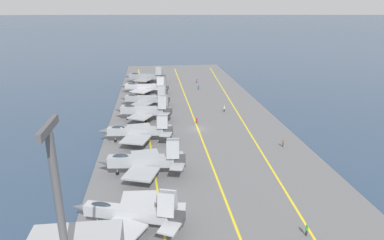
{
  "coord_description": "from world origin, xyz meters",
  "views": [
    {
      "loc": [
        -78.25,
        10.64,
        29.48
      ],
      "look_at": [
        -0.42,
        1.51,
        2.9
      ],
      "focal_mm": 32.0,
      "sensor_mm": 36.0,
      "label": 1
    }
  ],
  "objects_px": {
    "parked_jet_fifth": "(145,99)",
    "crew_white_vest": "(224,108)",
    "parked_jet_sixth": "(145,87)",
    "crew_red_vest": "(197,120)",
    "parked_jet_nearest": "(130,213)",
    "parked_jet_second": "(143,161)",
    "parked_jet_fourth": "(144,110)",
    "parked_jet_third": "(137,131)",
    "crew_blue_vest": "(199,87)",
    "crew_brown_vest": "(283,143)",
    "crew_purple_vest": "(197,81)",
    "crew_green_vest": "(307,229)",
    "parked_jet_seventh": "(145,77)"
  },
  "relations": [
    {
      "from": "parked_jet_nearest",
      "to": "parked_jet_fifth",
      "type": "relative_size",
      "value": 1.03
    },
    {
      "from": "parked_jet_second",
      "to": "crew_white_vest",
      "type": "relative_size",
      "value": 8.91
    },
    {
      "from": "parked_jet_second",
      "to": "crew_purple_vest",
      "type": "relative_size",
      "value": 9.14
    },
    {
      "from": "parked_jet_second",
      "to": "parked_jet_sixth",
      "type": "height_order",
      "value": "parked_jet_second"
    },
    {
      "from": "parked_jet_fourth",
      "to": "crew_red_vest",
      "type": "xyz_separation_m",
      "value": [
        -4.15,
        -13.53,
        -1.86
      ]
    },
    {
      "from": "parked_jet_nearest",
      "to": "parked_jet_fifth",
      "type": "height_order",
      "value": "parked_jet_fifth"
    },
    {
      "from": "crew_brown_vest",
      "to": "crew_blue_vest",
      "type": "height_order",
      "value": "crew_brown_vest"
    },
    {
      "from": "parked_jet_third",
      "to": "crew_white_vest",
      "type": "height_order",
      "value": "parked_jet_third"
    },
    {
      "from": "parked_jet_fourth",
      "to": "crew_purple_vest",
      "type": "height_order",
      "value": "parked_jet_fourth"
    },
    {
      "from": "parked_jet_fourth",
      "to": "parked_jet_seventh",
      "type": "bearing_deg",
      "value": 0.1
    },
    {
      "from": "parked_jet_fifth",
      "to": "crew_green_vest",
      "type": "bearing_deg",
      "value": -161.09
    },
    {
      "from": "crew_red_vest",
      "to": "crew_blue_vest",
      "type": "height_order",
      "value": "crew_blue_vest"
    },
    {
      "from": "parked_jet_third",
      "to": "parked_jet_sixth",
      "type": "relative_size",
      "value": 0.96
    },
    {
      "from": "crew_purple_vest",
      "to": "crew_white_vest",
      "type": "bearing_deg",
      "value": -175.67
    },
    {
      "from": "parked_jet_fifth",
      "to": "crew_red_vest",
      "type": "height_order",
      "value": "parked_jet_fifth"
    },
    {
      "from": "parked_jet_sixth",
      "to": "crew_red_vest",
      "type": "height_order",
      "value": "parked_jet_sixth"
    },
    {
      "from": "crew_brown_vest",
      "to": "crew_purple_vest",
      "type": "bearing_deg",
      "value": 8.96
    },
    {
      "from": "parked_jet_fourth",
      "to": "crew_blue_vest",
      "type": "height_order",
      "value": "parked_jet_fourth"
    },
    {
      "from": "parked_jet_second",
      "to": "crew_red_vest",
      "type": "xyz_separation_m",
      "value": [
        26.31,
        -13.14,
        -1.78
      ]
    },
    {
      "from": "parked_jet_nearest",
      "to": "parked_jet_sixth",
      "type": "bearing_deg",
      "value": -0.75
    },
    {
      "from": "parked_jet_sixth",
      "to": "crew_green_vest",
      "type": "xyz_separation_m",
      "value": [
        -78.7,
        -22.21,
        -1.48
      ]
    },
    {
      "from": "parked_jet_sixth",
      "to": "crew_brown_vest",
      "type": "bearing_deg",
      "value": -148.88
    },
    {
      "from": "parked_jet_nearest",
      "to": "parked_jet_seventh",
      "type": "relative_size",
      "value": 0.98
    },
    {
      "from": "crew_purple_vest",
      "to": "parked_jet_sixth",
      "type": "bearing_deg",
      "value": 126.98
    },
    {
      "from": "crew_white_vest",
      "to": "crew_green_vest",
      "type": "distance_m",
      "value": 55.38
    },
    {
      "from": "parked_jet_fifth",
      "to": "crew_green_vest",
      "type": "relative_size",
      "value": 8.88
    },
    {
      "from": "parked_jet_second",
      "to": "parked_jet_fourth",
      "type": "distance_m",
      "value": 30.46
    },
    {
      "from": "parked_jet_third",
      "to": "crew_red_vest",
      "type": "height_order",
      "value": "parked_jet_third"
    },
    {
      "from": "crew_red_vest",
      "to": "parked_jet_fourth",
      "type": "bearing_deg",
      "value": 72.95
    },
    {
      "from": "crew_green_vest",
      "to": "crew_blue_vest",
      "type": "height_order",
      "value": "crew_green_vest"
    },
    {
      "from": "parked_jet_nearest",
      "to": "parked_jet_second",
      "type": "relative_size",
      "value": 1.0
    },
    {
      "from": "parked_jet_second",
      "to": "crew_white_vest",
      "type": "bearing_deg",
      "value": -31.96
    },
    {
      "from": "parked_jet_third",
      "to": "crew_brown_vest",
      "type": "xyz_separation_m",
      "value": [
        -6.53,
        -31.04,
        -1.59
      ]
    },
    {
      "from": "parked_jet_fourth",
      "to": "parked_jet_sixth",
      "type": "distance_m",
      "value": 28.52
    },
    {
      "from": "parked_jet_second",
      "to": "crew_green_vest",
      "type": "bearing_deg",
      "value": -132.22
    },
    {
      "from": "parked_jet_sixth",
      "to": "crew_purple_vest",
      "type": "xyz_separation_m",
      "value": [
        14.93,
        -19.83,
        -1.49
      ]
    },
    {
      "from": "parked_jet_third",
      "to": "crew_green_vest",
      "type": "distance_m",
      "value": 42.47
    },
    {
      "from": "parked_jet_second",
      "to": "crew_green_vest",
      "type": "xyz_separation_m",
      "value": [
        -19.72,
        -21.73,
        -1.76
      ]
    },
    {
      "from": "parked_jet_sixth",
      "to": "parked_jet_third",
      "type": "bearing_deg",
      "value": 178.64
    },
    {
      "from": "parked_jet_fifth",
      "to": "crew_purple_vest",
      "type": "xyz_separation_m",
      "value": [
        29.92,
        -19.44,
        -1.36
      ]
    },
    {
      "from": "parked_jet_second",
      "to": "parked_jet_sixth",
      "type": "bearing_deg",
      "value": 0.47
    },
    {
      "from": "crew_purple_vest",
      "to": "crew_blue_vest",
      "type": "distance_m",
      "value": 11.45
    },
    {
      "from": "parked_jet_sixth",
      "to": "crew_red_vest",
      "type": "relative_size",
      "value": 10.05
    },
    {
      "from": "parked_jet_fifth",
      "to": "crew_white_vest",
      "type": "height_order",
      "value": "parked_jet_fifth"
    },
    {
      "from": "parked_jet_fifth",
      "to": "parked_jet_sixth",
      "type": "height_order",
      "value": "parked_jet_fifth"
    },
    {
      "from": "crew_red_vest",
      "to": "crew_green_vest",
      "type": "xyz_separation_m",
      "value": [
        -46.03,
        -8.59,
        0.02
      ]
    },
    {
      "from": "parked_jet_sixth",
      "to": "crew_green_vest",
      "type": "relative_size",
      "value": 9.9
    },
    {
      "from": "parked_jet_seventh",
      "to": "parked_jet_sixth",
      "type": "bearing_deg",
      "value": 179.93
    },
    {
      "from": "parked_jet_third",
      "to": "crew_green_vest",
      "type": "height_order",
      "value": "parked_jet_third"
    },
    {
      "from": "crew_red_vest",
      "to": "crew_white_vest",
      "type": "bearing_deg",
      "value": -44.23
    }
  ]
}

